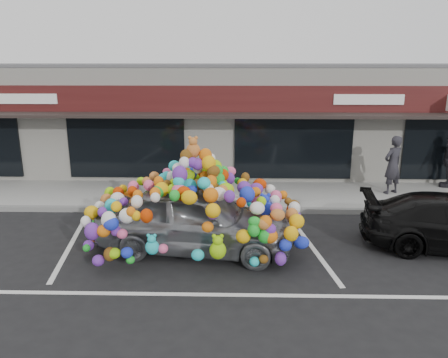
{
  "coord_description": "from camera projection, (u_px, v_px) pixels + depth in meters",
  "views": [
    {
      "loc": [
        0.89,
        -9.95,
        4.44
      ],
      "look_at": [
        0.62,
        1.4,
        1.35
      ],
      "focal_mm": 35.0,
      "sensor_mm": 36.0,
      "label": 1
    }
  ],
  "objects": [
    {
      "name": "ground",
      "position": [
        198.0,
        246.0,
        10.79
      ],
      "size": [
        90.0,
        90.0,
        0.0
      ],
      "primitive_type": "plane",
      "color": "black",
      "rests_on": "ground"
    },
    {
      "name": "shop_building",
      "position": [
        213.0,
        116.0,
        18.36
      ],
      "size": [
        24.0,
        7.2,
        4.31
      ],
      "color": "white",
      "rests_on": "ground"
    },
    {
      "name": "sidewalk",
      "position": [
        207.0,
        195.0,
        14.63
      ],
      "size": [
        26.0,
        3.0,
        0.15
      ],
      "primitive_type": "cube",
      "color": "#9C9C97",
      "rests_on": "ground"
    },
    {
      "name": "kerb",
      "position": [
        204.0,
        210.0,
        13.18
      ],
      "size": [
        26.0,
        0.18,
        0.16
      ],
      "primitive_type": "cube",
      "color": "slate",
      "rests_on": "ground"
    },
    {
      "name": "parking_stripe_left",
      "position": [
        72.0,
        242.0,
        11.05
      ],
      "size": [
        0.73,
        4.37,
        0.01
      ],
      "primitive_type": "cube",
      "rotation": [
        0.0,
        0.0,
        0.14
      ],
      "color": "silver",
      "rests_on": "ground"
    },
    {
      "name": "parking_stripe_mid",
      "position": [
        310.0,
        244.0,
        10.92
      ],
      "size": [
        0.73,
        4.37,
        0.01
      ],
      "primitive_type": "cube",
      "rotation": [
        0.0,
        0.0,
        0.14
      ],
      "color": "silver",
      "rests_on": "ground"
    },
    {
      "name": "lane_line",
      "position": [
        290.0,
        296.0,
        8.52
      ],
      "size": [
        14.0,
        0.12,
        0.01
      ],
      "primitive_type": "cube",
      "color": "silver",
      "rests_on": "ground"
    },
    {
      "name": "toy_car",
      "position": [
        196.0,
        211.0,
        10.35
      ],
      "size": [
        3.37,
        5.22,
        2.91
      ],
      "rotation": [
        0.0,
        0.0,
        1.43
      ],
      "color": "#B3B6BE",
      "rests_on": "ground"
    },
    {
      "name": "pedestrian_a",
      "position": [
        393.0,
        165.0,
        14.36
      ],
      "size": [
        0.84,
        0.75,
        1.94
      ],
      "primitive_type": "imported",
      "rotation": [
        0.0,
        0.0,
        3.65
      ],
      "color": "#232228",
      "rests_on": "sidewalk"
    }
  ]
}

